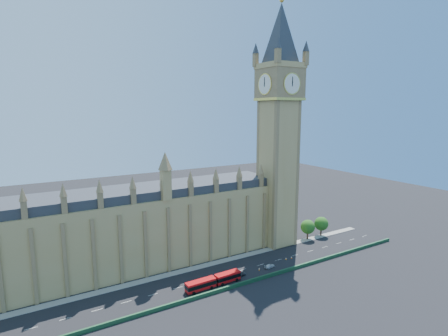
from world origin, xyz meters
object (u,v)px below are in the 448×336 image
red_bus (214,281)px  car_silver (221,278)px  car_grey (240,274)px  car_white (270,266)px

red_bus → car_silver: bearing=30.8°
car_grey → car_silver: car_grey is taller
car_grey → car_silver: size_ratio=1.08×
car_silver → car_white: bearing=-89.9°
car_grey → car_white: bearing=-97.0°
red_bus → car_grey: size_ratio=4.16×
car_grey → car_white: 12.54m
red_bus → car_white: size_ratio=4.54×
red_bus → car_grey: bearing=6.6°
car_silver → car_white: (19.17, -1.12, -0.09)m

